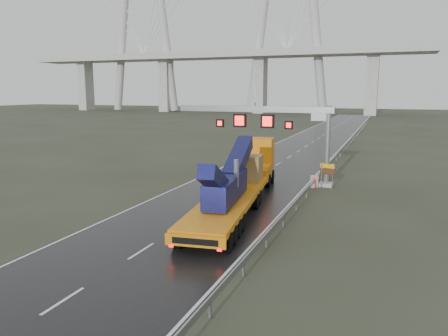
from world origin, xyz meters
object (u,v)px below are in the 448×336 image
at_px(sign_gantry, 275,122).
at_px(exit_sign_pair, 327,171).
at_px(heavy_haul_truck, 242,176).
at_px(striped_barrier, 314,181).

xyz_separation_m(sign_gantry, exit_sign_pair, (5.00, -0.99, -4.04)).
relative_size(heavy_haul_truck, striped_barrier, 19.41).
bearing_deg(exit_sign_pair, sign_gantry, -177.37).
height_order(heavy_haul_truck, exit_sign_pair, heavy_haul_truck).
bearing_deg(heavy_haul_truck, striped_barrier, 49.03).
xyz_separation_m(sign_gantry, heavy_haul_truck, (-0.56, -7.63, -3.68)).
height_order(sign_gantry, heavy_haul_truck, sign_gantry).
distance_m(sign_gantry, striped_barrier, 6.45).
bearing_deg(heavy_haul_truck, sign_gantry, 78.34).
bearing_deg(striped_barrier, exit_sign_pair, -29.29).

